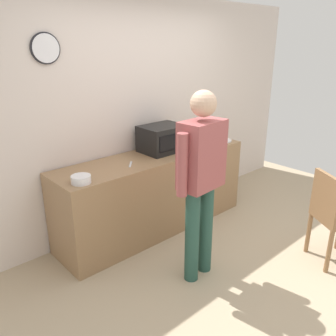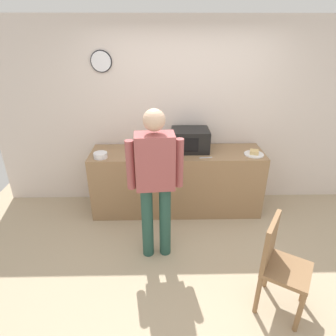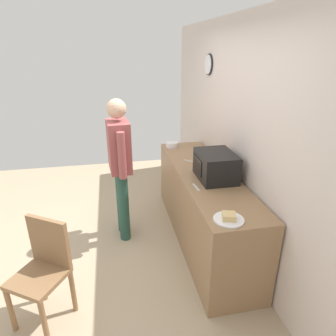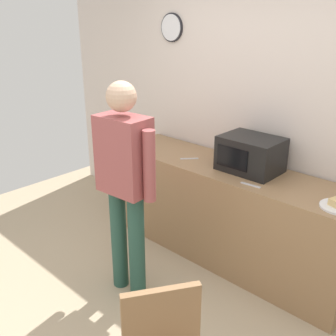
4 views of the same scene
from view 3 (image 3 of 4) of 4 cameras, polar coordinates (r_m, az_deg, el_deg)
name	(u,v)px [view 3 (image 3 of 4)]	position (r m, az deg, el deg)	size (l,w,h in m)	color
ground_plane	(105,255)	(3.67, -12.22, -16.20)	(6.00, 6.00, 0.00)	tan
back_wall	(242,141)	(3.36, 14.26, 5.15)	(5.40, 0.13, 2.60)	silver
kitchen_counter	(203,206)	(3.65, 6.81, -7.42)	(2.37, 0.62, 0.91)	#93704C
microwave	(216,166)	(3.25, 9.26, 0.42)	(0.50, 0.39, 0.30)	black
sandwich_plate	(229,218)	(2.55, 11.71, -9.55)	(0.26, 0.26, 0.07)	white
salad_bowl	(172,145)	(4.30, 0.76, 4.56)	(0.18, 0.18, 0.07)	white
fork_utensil	(196,187)	(3.07, 5.48, -3.72)	(0.17, 0.02, 0.01)	silver
spoon_utensil	(190,161)	(3.77, 4.22, 1.36)	(0.17, 0.02, 0.01)	silver
person_standing	(120,160)	(3.50, -9.35, 1.49)	(0.59, 0.27, 1.74)	#254C40
wooden_chair	(44,267)	(2.84, -22.98, -17.30)	(0.55, 0.55, 0.94)	olive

